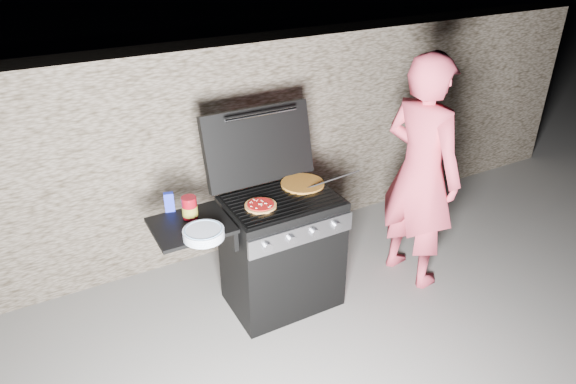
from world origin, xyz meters
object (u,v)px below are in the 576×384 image
sauce_jar (190,207)px  gas_grill (252,261)px  pizza_topped (261,205)px  person (421,173)px

sauce_jar → gas_grill: bearing=-10.7°
pizza_topped → person: size_ratio=0.12×
pizza_topped → person: bearing=-7.2°
gas_grill → sauce_jar: (-0.40, 0.07, 0.52)m
pizza_topped → sauce_jar: sauce_jar is taller
sauce_jar → person: size_ratio=0.08×
pizza_topped → sauce_jar: size_ratio=1.42×
person → gas_grill: bearing=72.9°
gas_grill → pizza_topped: bearing=-23.8°
sauce_jar → person: bearing=-8.7°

